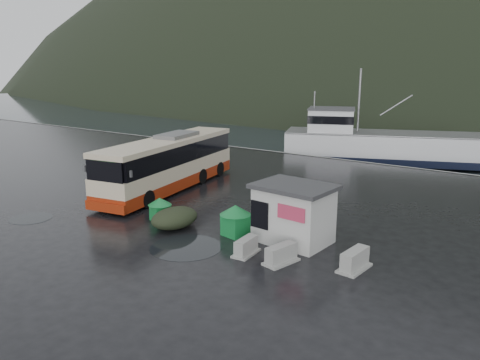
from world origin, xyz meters
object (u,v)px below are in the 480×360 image
Objects in this scene: coach_bus at (170,189)px; jersey_barrier_b at (281,263)px; white_van at (139,184)px; jersey_barrier_a at (246,254)px; ticket_kiosk at (293,241)px; jersey_barrier_c at (354,269)px; fishing_trawler at (383,149)px; waste_bin_left at (161,220)px; dome_tent at (175,228)px; waste_bin_right at (236,235)px.

jersey_barrier_b is at bearing -37.27° from coach_bus.
jersey_barrier_a is (13.37, -6.19, 0.00)m from white_van.
white_van is 14.78m from ticket_kiosk.
fishing_trawler reaches higher than jersey_barrier_c.
coach_bus reaches higher than ticket_kiosk.
fishing_trawler reaches higher than waste_bin_left.
jersey_barrier_a is at bearing -104.37° from fishing_trawler.
jersey_barrier_a is 0.06× the size of fishing_trawler.
ticket_kiosk is (7.43, 1.35, 0.00)m from waste_bin_left.
dome_tent is 1.81× the size of jersey_barrier_a.
white_van is at bearing 147.17° from dome_tent.
ticket_kiosk reaches higher than white_van.
jersey_barrier_a is at bearing -29.12° from white_van.
waste_bin_left reaches higher than dome_tent.
waste_bin_right is (8.91, -4.81, 0.00)m from coach_bus.
dome_tent is 0.75× the size of ticket_kiosk.
fishing_trawler is at bearing 63.75° from coach_bus.
jersey_barrier_a is (10.70, -6.51, 0.00)m from coach_bus.
jersey_barrier_a is 30.48m from fishing_trawler.
jersey_barrier_b is (0.80, -2.52, 0.00)m from ticket_kiosk.
waste_bin_right is at bearing -157.81° from ticket_kiosk.
jersey_barrier_a is 4.74m from jersey_barrier_c.
coach_bus is 6.77m from waste_bin_left.
jersey_barrier_b is (6.77, -0.73, 0.00)m from dome_tent.
coach_bus is 24.73m from fishing_trawler.
coach_bus is 10.27× the size of waste_bin_left.
coach_bus is 12.53m from jersey_barrier_a.
waste_bin_right reaches higher than jersey_barrier_b.
coach_bus reaches higher than dome_tent.
ticket_kiosk reaches higher than jersey_barrier_b.
jersey_barrier_b is (1.76, 0.06, 0.00)m from jersey_barrier_a.
jersey_barrier_b is at bearing -26.32° from white_van.
waste_bin_left is 29.14m from fishing_trawler.
jersey_barrier_a is (1.79, -1.70, 0.00)m from waste_bin_right.
jersey_barrier_b is at bearing -101.09° from fishing_trawler.
jersey_barrier_c is 30.19m from fishing_trawler.
dome_tent is at bearing -16.58° from waste_bin_left.
dome_tent is (8.36, -5.39, 0.00)m from white_van.
coach_bus is 16.17m from jersey_barrier_c.
waste_bin_left is (6.90, -4.96, 0.00)m from white_van.
coach_bus reaches higher than waste_bin_right.
coach_bus reaches higher than waste_bin_left.
waste_bin_right is at bearing 136.36° from jersey_barrier_a.
coach_bus reaches higher than jersey_barrier_a.
waste_bin_left is at bearing 163.42° from dome_tent.
coach_bus is at bearing 152.63° from jersey_barrier_b.
waste_bin_right is 0.92× the size of jersey_barrier_c.
waste_bin_right is at bearing 175.68° from jersey_barrier_c.
jersey_barrier_c reaches higher than jersey_barrier_b.
coach_bus is 8.16× the size of jersey_barrier_b.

